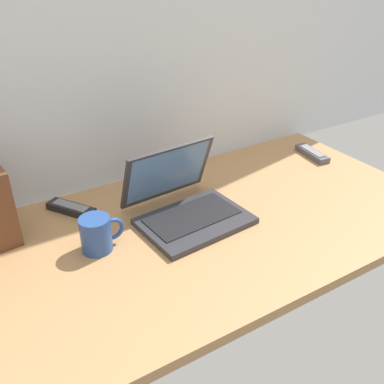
% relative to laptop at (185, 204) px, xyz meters
% --- Properties ---
extents(desk, '(1.60, 0.76, 0.03)m').
position_rel_laptop_xyz_m(desk, '(-0.03, -0.06, -0.06)').
color(desk, '#A87A4C').
rests_on(desk, ground).
extents(laptop, '(0.33, 0.32, 0.21)m').
position_rel_laptop_xyz_m(laptop, '(0.00, 0.00, 0.00)').
color(laptop, '#2D2D33').
rests_on(laptop, desk).
extents(coffee_mug, '(0.12, 0.08, 0.10)m').
position_rel_laptop_xyz_m(coffee_mug, '(-0.28, -0.02, 0.01)').
color(coffee_mug, '#26478C').
rests_on(coffee_mug, desk).
extents(remote_control_near, '(0.13, 0.16, 0.02)m').
position_rel_laptop_xyz_m(remote_control_near, '(-0.29, 0.21, -0.03)').
color(remote_control_near, black).
rests_on(remote_control_near, desk).
extents(remote_control_far, '(0.07, 0.16, 0.02)m').
position_rel_laptop_xyz_m(remote_control_far, '(0.64, 0.11, -0.03)').
color(remote_control_far, '#4C4C51').
rests_on(remote_control_far, desk).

